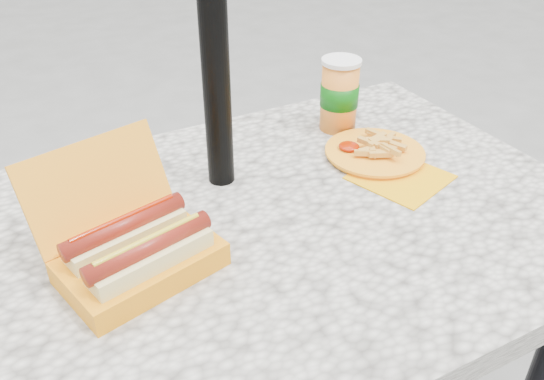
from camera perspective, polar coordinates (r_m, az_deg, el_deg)
name	(u,v)px	position (r m, az deg, el deg)	size (l,w,h in m)	color
picnic_table	(260,270)	(1.07, -1.20, -7.92)	(1.20, 0.80, 0.75)	beige
hotdog_box	(136,249)	(0.90, -13.31, -5.75)	(0.28, 0.26, 0.18)	orange
fries_plate	(377,153)	(1.20, 10.33, 3.62)	(0.21, 0.30, 0.04)	#EE9F08
soda_cup	(339,94)	(1.28, 6.69, 9.38)	(0.09, 0.09, 0.16)	orange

